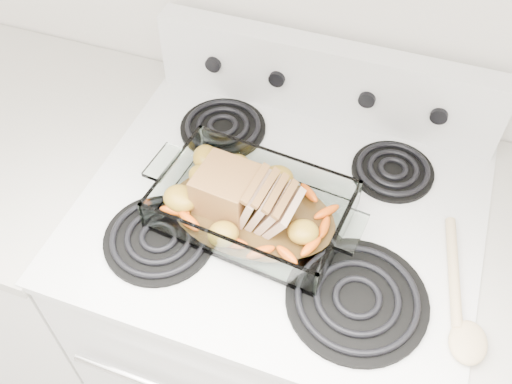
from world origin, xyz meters
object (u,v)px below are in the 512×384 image
(counter_left, at_px, (56,245))
(pork_roast, at_px, (238,195))
(electric_range, at_px, (276,313))
(baking_dish, at_px, (252,209))

(counter_left, bearing_deg, pork_roast, -4.95)
(electric_range, xyz_separation_m, pork_roast, (-0.07, -0.05, 0.51))
(electric_range, height_order, baking_dish, electric_range)
(counter_left, distance_m, baking_dish, 0.80)
(pork_roast, bearing_deg, electric_range, 43.90)
(electric_range, bearing_deg, pork_roast, -143.41)
(counter_left, relative_size, pork_roast, 4.72)
(baking_dish, height_order, pork_roast, pork_roast)
(counter_left, relative_size, baking_dish, 2.63)
(baking_dish, xyz_separation_m, pork_roast, (-0.03, 0.00, 0.03))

